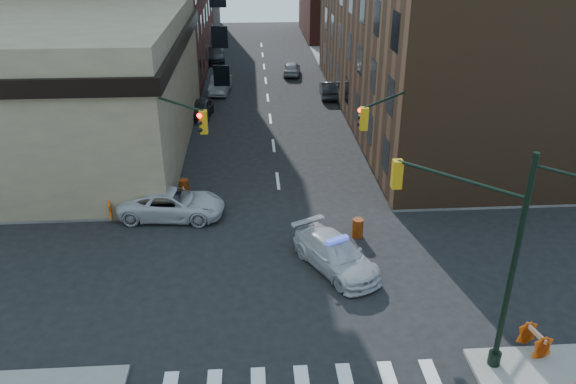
{
  "coord_description": "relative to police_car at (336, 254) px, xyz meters",
  "views": [
    {
      "loc": [
        -1.44,
        -20.98,
        14.2
      ],
      "look_at": [
        0.21,
        3.86,
        2.2
      ],
      "focal_mm": 35.0,
      "sensor_mm": 36.0,
      "label": 1
    }
  ],
  "objects": [
    {
      "name": "parked_car_wdeep",
      "position": [
        -7.63,
        42.56,
        0.09
      ],
      "size": [
        2.67,
        5.8,
        1.64
      ],
      "primitive_type": "imported",
      "rotation": [
        0.0,
        0.0,
        0.07
      ],
      "color": "black",
      "rests_on": "ground"
    },
    {
      "name": "police_car",
      "position": [
        0.0,
        0.0,
        0.0
      ],
      "size": [
        4.1,
        5.4,
        1.46
      ],
      "primitive_type": "imported",
      "rotation": [
        0.0,
        0.0,
        0.47
      ],
      "color": "silver",
      "rests_on": "ground"
    },
    {
      "name": "tree_ne_near",
      "position": [
        5.37,
        25.68,
        2.76
      ],
      "size": [
        3.0,
        3.0,
        4.85
      ],
      "color": "black",
      "rests_on": "sidewalk_ne"
    },
    {
      "name": "signal_pole_nw",
      "position": [
        -7.98,
        5.02,
        3.61
      ],
      "size": [
        3.58,
        3.67,
        8.0
      ],
      "rotation": [
        0.0,
        0.0,
        -0.79
      ],
      "color": "black",
      "rests_on": "sidewalk_nw"
    },
    {
      "name": "parked_car_wnear",
      "position": [
        -7.63,
        22.62,
        -0.06
      ],
      "size": [
        1.95,
        4.08,
        1.35
      ],
      "primitive_type": "imported",
      "rotation": [
        0.0,
        0.0,
        -0.09
      ],
      "color": "black",
      "rests_on": "ground"
    },
    {
      "name": "parked_car_wfar",
      "position": [
        -6.42,
        29.58,
        0.03
      ],
      "size": [
        2.06,
        4.73,
        1.51
      ],
      "primitive_type": "imported",
      "rotation": [
        0.0,
        0.0,
        -0.1
      ],
      "color": "#93959B",
      "rests_on": "ground"
    },
    {
      "name": "pickup",
      "position": [
        -7.93,
        5.48,
        0.04
      ],
      "size": [
        5.72,
        3.04,
        1.53
      ],
      "primitive_type": "imported",
      "rotation": [
        0.0,
        0.0,
        1.48
      ],
      "color": "silver",
      "rests_on": "ground"
    },
    {
      "name": "tree_ne_far",
      "position": [
        5.37,
        33.68,
        2.76
      ],
      "size": [
        3.0,
        3.0,
        4.85
      ],
      "color": "black",
      "rests_on": "sidewalk_ne"
    },
    {
      "name": "parked_car_efar",
      "position": [
        0.62,
        35.76,
        -0.05
      ],
      "size": [
        2.08,
        4.17,
        1.37
      ],
      "primitive_type": "imported",
      "rotation": [
        0.0,
        0.0,
        3.02
      ],
      "color": "#999CA1",
      "rests_on": "ground"
    },
    {
      "name": "pedestrian_c",
      "position": [
        -13.4,
        6.09,
        0.28
      ],
      "size": [
        1.04,
        0.98,
        1.72
      ],
      "primitive_type": "imported",
      "rotation": [
        0.0,
        0.0,
        0.72
      ],
      "color": "#202731",
      "rests_on": "sidewalk_nw"
    },
    {
      "name": "sidewalk_nw",
      "position": [
        -25.13,
        32.43,
        -0.65
      ],
      "size": [
        34.0,
        54.5,
        0.15
      ],
      "primitive_type": "cube",
      "color": "gray",
      "rests_on": "ground"
    },
    {
      "name": "pedestrian_a",
      "position": [
        -8.7,
        8.12,
        0.21
      ],
      "size": [
        0.58,
        0.39,
        1.58
      ],
      "primitive_type": "imported",
      "rotation": [
        0.0,
        0.0,
        -0.01
      ],
      "color": "black",
      "rests_on": "sidewalk_nw"
    },
    {
      "name": "parked_car_enear",
      "position": [
        3.37,
        27.55,
        -0.02
      ],
      "size": [
        1.72,
        4.4,
        1.43
      ],
      "primitive_type": "imported",
      "rotation": [
        0.0,
        0.0,
        3.09
      ],
      "color": "black",
      "rests_on": "ground"
    },
    {
      "name": "signal_pole_se",
      "position": [
        3.91,
        -5.84,
        3.88
      ],
      "size": [
        5.4,
        5.27,
        8.0
      ],
      "rotation": [
        0.0,
        0.0,
        2.36
      ],
      "color": "black",
      "rests_on": "sidewalk_se"
    },
    {
      "name": "pedestrian_b",
      "position": [
        -12.51,
        5.68,
        0.3
      ],
      "size": [
        1.07,
        1.0,
        1.75
      ],
      "primitive_type": "imported",
      "rotation": [
        0.0,
        0.0,
        0.52
      ],
      "color": "black",
      "rests_on": "sidewalk_nw"
    },
    {
      "name": "bank_building",
      "position": [
        -19.13,
        16.18,
        3.77
      ],
      "size": [
        22.0,
        22.0,
        9.0
      ],
      "primitive_type": "cube",
      "color": "tan",
      "rests_on": "ground"
    },
    {
      "name": "sidewalk_ne",
      "position": [
        20.87,
        32.43,
        -0.65
      ],
      "size": [
        34.0,
        54.5,
        0.15
      ],
      "primitive_type": "cube",
      "color": "gray",
      "rests_on": "ground"
    },
    {
      "name": "barricade_nw_b",
      "position": [
        -10.63,
        5.38,
        -0.07
      ],
      "size": [
        1.47,
        0.96,
        1.02
      ],
      "primitive_type": null,
      "rotation": [
        0.0,
        0.0,
        0.22
      ],
      "color": "red",
      "rests_on": "sidewalk_nw"
    },
    {
      "name": "signal_pole_ne",
      "position": [
        3.71,
        5.04,
        3.61
      ],
      "size": [
        3.67,
        3.58,
        8.0
      ],
      "rotation": [
        0.0,
        0.0,
        -2.36
      ],
      "color": "black",
      "rests_on": "sidewalk_ne"
    },
    {
      "name": "ground",
      "position": [
        -2.13,
        -0.32,
        -0.73
      ],
      "size": [
        140.0,
        140.0,
        0.0
      ],
      "primitive_type": "plane",
      "color": "black",
      "rests_on": "ground"
    },
    {
      "name": "barrel_bank",
      "position": [
        -7.57,
        7.97,
        -0.22
      ],
      "size": [
        0.65,
        0.65,
        1.02
      ],
      "primitive_type": "cylinder",
      "rotation": [
        0.0,
        0.0,
        0.15
      ],
      "color": "#C64409",
      "rests_on": "ground"
    },
    {
      "name": "barricade_nw_a",
      "position": [
        -11.63,
        5.76,
        -0.13
      ],
      "size": [
        1.3,
        0.87,
        0.89
      ],
      "primitive_type": null,
      "rotation": [
        0.0,
        0.0,
        -0.25
      ],
      "color": "#C34B09",
      "rests_on": "sidewalk_nw"
    },
    {
      "name": "barricade_se_a",
      "position": [
        6.37,
        -6.02,
        -0.15
      ],
      "size": [
        0.79,
        1.23,
        0.85
      ],
      "primitive_type": null,
      "rotation": [
        0.0,
        0.0,
        1.78
      ],
      "color": "red",
      "rests_on": "sidewalk_se"
    },
    {
      "name": "barrel_road",
      "position": [
        1.51,
        2.73,
        -0.24
      ],
      "size": [
        0.71,
        0.71,
        0.98
      ],
      "primitive_type": "cylinder",
      "rotation": [
        0.0,
        0.0,
        0.37
      ],
      "color": "#E44B0A",
      "rests_on": "ground"
    },
    {
      "name": "commercial_row_ne",
      "position": [
        10.87,
        22.18,
        6.27
      ],
      "size": [
        14.0,
        34.0,
        14.0
      ],
      "primitive_type": "cube",
      "color": "#4B311E",
      "rests_on": "ground"
    }
  ]
}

